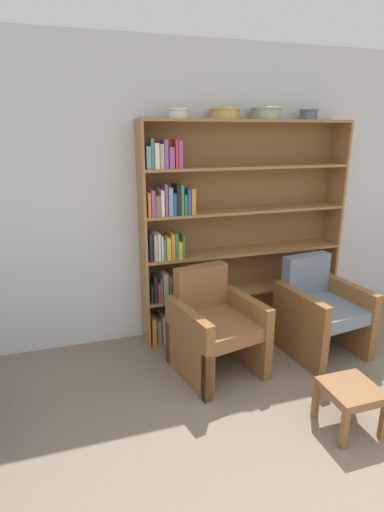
{
  "coord_description": "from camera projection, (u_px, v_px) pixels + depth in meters",
  "views": [
    {
      "loc": [
        -1.36,
        -1.02,
        1.98
      ],
      "look_at": [
        -0.37,
        2.11,
        0.95
      ],
      "focal_mm": 28.0,
      "sensor_mm": 36.0,
      "label": 1
    }
  ],
  "objects": [
    {
      "name": "wall_back",
      "position": [
        212.0,
        196.0,
        3.88
      ],
      "size": [
        12.0,
        0.06,
        2.75
      ],
      "color": "silver",
      "rests_on": "ground"
    },
    {
      "name": "bowl_terracotta",
      "position": [
        309.0,
        114.0,
        3.74
      ],
      "size": [
        0.18,
        0.18,
        0.1
      ],
      "color": "slate",
      "rests_on": "bookshelf"
    },
    {
      "name": "armchair_cushioned",
      "position": [
        320.0,
        310.0,
        3.68
      ],
      "size": [
        0.73,
        0.76,
        0.87
      ],
      "rotation": [
        0.0,
        0.0,
        3.28
      ],
      "color": "brown",
      "rests_on": "ground"
    },
    {
      "name": "bowl_stoneware",
      "position": [
        266.0,
        113.0,
        3.61
      ],
      "size": [
        0.29,
        0.29,
        0.11
      ],
      "color": "gray",
      "rests_on": "bookshelf"
    },
    {
      "name": "bowl_cream",
      "position": [
        178.0,
        113.0,
        3.37
      ],
      "size": [
        0.18,
        0.18,
        0.09
      ],
      "color": "silver",
      "rests_on": "bookshelf"
    },
    {
      "name": "footstool",
      "position": [
        351.0,
        394.0,
        2.72
      ],
      "size": [
        0.35,
        0.35,
        0.33
      ],
      "color": "brown",
      "rests_on": "ground"
    },
    {
      "name": "armchair_leather",
      "position": [
        214.0,
        326.0,
        3.38
      ],
      "size": [
        0.77,
        0.8,
        0.87
      ],
      "rotation": [
        0.0,
        0.0,
        3.35
      ],
      "color": "brown",
      "rests_on": "ground"
    },
    {
      "name": "bookshelf",
      "position": [
        225.0,
        234.0,
        3.86
      ],
      "size": [
        2.03,
        0.3,
        2.08
      ],
      "color": "olive",
      "rests_on": "ground"
    },
    {
      "name": "bowl_olive",
      "position": [
        225.0,
        113.0,
        3.49
      ],
      "size": [
        0.27,
        0.27,
        0.09
      ],
      "color": "tan",
      "rests_on": "bookshelf"
    }
  ]
}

